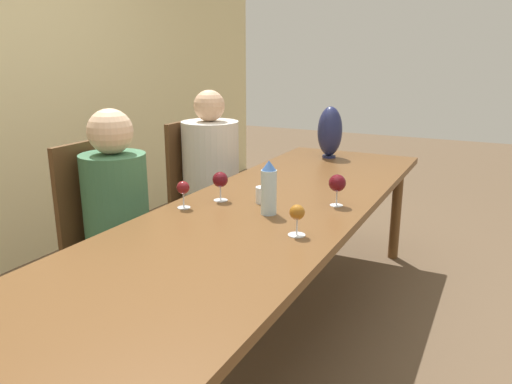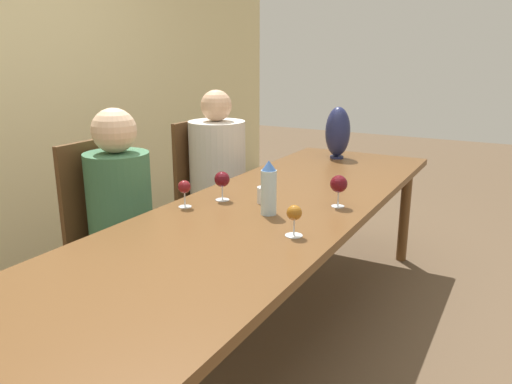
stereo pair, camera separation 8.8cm
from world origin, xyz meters
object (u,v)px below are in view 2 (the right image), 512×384
at_px(wine_glass_0, 184,188).
at_px(wine_glass_3, 222,180).
at_px(chair_far, 208,192).
at_px(vase, 338,132).
at_px(person_near, 122,214).
at_px(person_far, 220,177).
at_px(wine_glass_1, 339,184).
at_px(wine_glass_2, 294,214).
at_px(chair_near, 111,233).
at_px(water_bottle, 269,188).
at_px(water_tumbler, 264,195).

bearing_deg(wine_glass_0, wine_glass_3, -26.89).
height_order(wine_glass_3, chair_far, chair_far).
bearing_deg(vase, person_near, 156.72).
bearing_deg(person_far, person_near, 179.89).
xyz_separation_m(wine_glass_1, wine_glass_2, (-0.46, 0.02, -0.02)).
relative_size(wine_glass_0, wine_glass_2, 1.01).
relative_size(wine_glass_1, wine_glass_2, 1.19).
bearing_deg(person_near, person_far, -0.11).
bearing_deg(vase, wine_glass_1, -159.55).
relative_size(wine_glass_3, person_near, 0.12).
bearing_deg(chair_far, chair_near, 180.00).
relative_size(vase, chair_far, 0.35).
bearing_deg(chair_near, vase, -26.32).
bearing_deg(wine_glass_0, water_bottle, -76.35).
bearing_deg(person_near, wine_glass_2, -94.85).
relative_size(water_tumbler, person_far, 0.07).
relative_size(wine_glass_1, chair_far, 0.15).
bearing_deg(chair_far, water_bottle, -132.15).
height_order(water_tumbler, person_far, person_far).
bearing_deg(wine_glass_2, water_tumbler, 42.69).
distance_m(vase, chair_near, 1.65).
bearing_deg(wine_glass_2, chair_near, 85.56).
relative_size(wine_glass_1, person_near, 0.13).
distance_m(wine_glass_1, person_near, 1.10).
height_order(water_bottle, chair_near, chair_near).
bearing_deg(water_bottle, wine_glass_0, 103.65).
distance_m(vase, person_near, 1.59).
xyz_separation_m(water_tumbler, wine_glass_3, (-0.06, 0.20, 0.06)).
height_order(wine_glass_3, person_near, person_near).
relative_size(vase, wine_glass_3, 2.44).
distance_m(water_bottle, person_far, 1.13).
distance_m(water_tumbler, wine_glass_0, 0.39).
height_order(water_tumbler, vase, vase).
height_order(wine_glass_1, person_near, person_near).
height_order(water_bottle, vase, vase).
relative_size(water_tumbler, wine_glass_1, 0.52).
relative_size(wine_glass_0, chair_far, 0.13).
distance_m(wine_glass_2, chair_far, 1.51).
relative_size(water_tumbler, chair_near, 0.08).
xyz_separation_m(wine_glass_2, person_near, (0.08, 1.00, -0.18)).
height_order(wine_glass_2, chair_far, chair_far).
distance_m(water_bottle, wine_glass_0, 0.41).
distance_m(chair_near, person_near, 0.15).
bearing_deg(vase, wine_glass_2, -165.96).
relative_size(water_tumbler, wine_glass_0, 0.61).
bearing_deg(chair_near, wine_glass_3, -70.95).
height_order(wine_glass_1, wine_glass_2, wine_glass_1).
height_order(water_bottle, wine_glass_0, water_bottle).
xyz_separation_m(water_bottle, person_near, (-0.11, 0.78, -0.21)).
relative_size(wine_glass_3, chair_near, 0.15).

